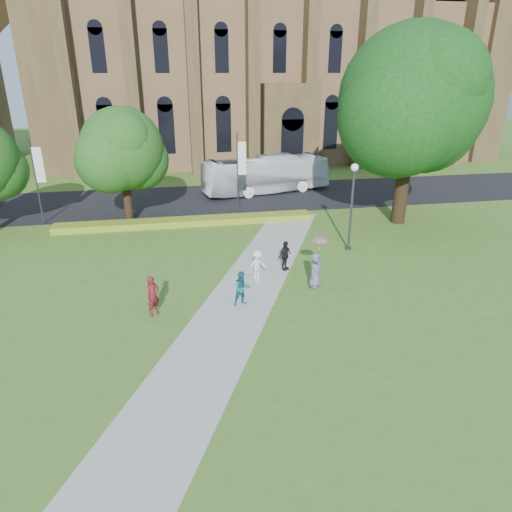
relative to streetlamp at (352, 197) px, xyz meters
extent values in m
plane|color=#46691F|center=(-7.50, -6.50, -3.30)|extent=(160.00, 160.00, 0.00)
cube|color=black|center=(-7.50, 13.50, -3.29)|extent=(160.00, 10.00, 0.02)
cube|color=#B2B2A8|center=(-7.50, -5.50, -3.28)|extent=(15.58, 28.54, 0.04)
cube|color=gold|center=(-9.50, 6.70, -3.07)|extent=(18.00, 1.40, 0.45)
cube|color=brown|center=(2.50, 33.50, 5.20)|extent=(52.00, 16.00, 17.00)
cube|color=brown|center=(-22.00, 26.50, 7.20)|extent=(3.50, 3.50, 21.00)
cube|color=brown|center=(27.00, 26.50, 7.20)|extent=(3.50, 3.50, 21.00)
cube|color=brown|center=(2.50, 24.50, 1.20)|extent=(6.00, 2.50, 9.00)
cylinder|color=#38383D|center=(0.00, 0.00, -0.90)|extent=(0.14, 0.14, 4.80)
sphere|color=white|center=(0.00, 0.00, 1.72)|extent=(0.44, 0.44, 0.44)
cylinder|color=#38383D|center=(0.00, 0.00, -3.22)|extent=(0.36, 0.36, 0.15)
cylinder|color=#332114|center=(5.50, 4.50, 0.00)|extent=(0.96, 0.96, 6.60)
sphere|color=#0F390F|center=(5.50, 4.50, 5.10)|extent=(9.60, 9.60, 9.60)
cylinder|color=#332114|center=(-13.50, 8.00, -1.23)|extent=(0.60, 0.60, 4.12)
sphere|color=#214715|center=(-13.50, 8.00, 1.95)|extent=(5.60, 5.60, 5.60)
cylinder|color=#38383D|center=(-5.50, 8.70, -0.30)|extent=(0.10, 0.10, 6.00)
cube|color=white|center=(-5.15, 8.70, 0.90)|extent=(0.60, 0.02, 2.40)
cylinder|color=#38383D|center=(-19.50, 8.70, -0.30)|extent=(0.10, 0.10, 6.00)
cube|color=white|center=(-19.15, 8.70, 0.90)|extent=(0.60, 0.02, 2.40)
imported|color=silver|center=(-2.04, 14.79, -1.67)|extent=(11.86, 5.30, 3.22)
imported|color=maroon|center=(-11.48, -6.13, -2.34)|extent=(0.79, 0.78, 1.84)
imported|color=#165F6F|center=(-7.49, -5.92, -2.43)|extent=(0.91, 0.77, 1.65)
imported|color=silver|center=(-6.30, -3.45, -2.43)|extent=(1.24, 1.08, 1.66)
imported|color=black|center=(-4.58, -2.37, -2.43)|extent=(1.00, 0.93, 1.65)
imported|color=slate|center=(-3.60, -4.68, -2.36)|extent=(1.02, 1.02, 1.79)
imported|color=#C1888C|center=(-3.42, -4.58, -1.10)|extent=(1.02, 1.02, 0.73)
camera|label=1|loc=(-10.31, -24.52, 6.78)|focal=32.00mm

